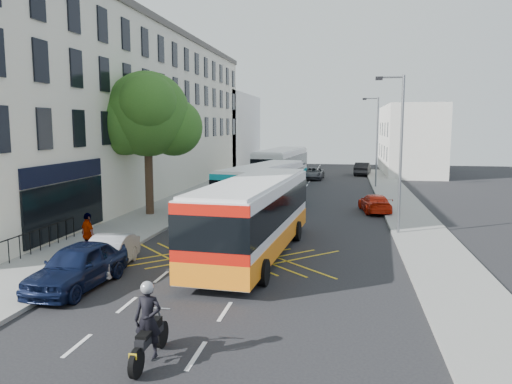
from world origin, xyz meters
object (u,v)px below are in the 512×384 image
at_px(bus_near, 254,216).
at_px(motorbike, 149,324).
at_px(parked_car_silver, 109,253).
at_px(bus_far, 282,166).
at_px(distant_car_grey, 313,173).
at_px(lamp_far, 376,137).
at_px(distant_car_dark, 362,169).
at_px(bus_mid, 263,186).
at_px(pedestrian_far, 88,234).
at_px(lamp_near, 399,146).
at_px(street_tree, 147,115).
at_px(red_hatchback, 375,203).
at_px(parked_car_blue, 78,266).

distance_m(bus_near, motorbike, 10.28).
xyz_separation_m(motorbike, parked_car_silver, (-4.59, 7.13, -0.30)).
bearing_deg(bus_far, distant_car_grey, 70.87).
height_order(lamp_far, distant_car_dark, lamp_far).
relative_size(lamp_far, bus_mid, 0.72).
bearing_deg(pedestrian_far, lamp_far, -79.21).
height_order(bus_far, motorbike, bus_far).
bearing_deg(pedestrian_far, bus_far, -62.75).
height_order(lamp_near, bus_far, lamp_near).
distance_m(motorbike, distant_car_grey, 41.99).
relative_size(bus_far, distant_car_dark, 2.78).
bearing_deg(street_tree, parked_car_silver, -75.61).
distance_m(street_tree, motorbike, 20.64).
relative_size(bus_far, motorbike, 5.46).
bearing_deg(motorbike, street_tree, 111.92).
relative_size(street_tree, red_hatchback, 2.14).
bearing_deg(street_tree, bus_near, -45.19).
xyz_separation_m(motorbike, distant_car_dark, (6.51, 47.41, -0.21)).
height_order(bus_mid, pedestrian_far, bus_mid).
relative_size(parked_car_blue, distant_car_grey, 1.03).
distance_m(bus_far, parked_car_blue, 31.46).
relative_size(bus_mid, distant_car_grey, 2.49).
bearing_deg(lamp_near, bus_mid, 141.30).
bearing_deg(motorbike, red_hatchback, 73.62).
bearing_deg(bus_near, pedestrian_far, -161.09).
height_order(motorbike, distant_car_dark, motorbike).
bearing_deg(red_hatchback, distant_car_dark, -97.70).
relative_size(bus_near, distant_car_grey, 2.71).
relative_size(lamp_near, parked_car_silver, 2.02).
bearing_deg(distant_car_dark, parked_car_silver, 81.83).
distance_m(lamp_far, distant_car_dark, 12.54).
bearing_deg(motorbike, bus_mid, 92.14).
relative_size(bus_near, red_hatchback, 2.92).
bearing_deg(street_tree, red_hatchback, 15.68).
bearing_deg(parked_car_blue, distant_car_grey, 84.30).
bearing_deg(bus_mid, street_tree, -140.18).
distance_m(street_tree, bus_mid, 8.84).
bearing_deg(bus_mid, parked_car_blue, -90.37).
height_order(street_tree, lamp_near, street_tree).
height_order(lamp_far, distant_car_grey, lamp_far).
bearing_deg(distant_car_dark, pedestrian_far, 79.27).
bearing_deg(bus_far, lamp_far, 1.10).
distance_m(bus_far, parked_car_silver, 29.15).
bearing_deg(pedestrian_far, bus_mid, -74.11).
relative_size(bus_far, distant_car_grey, 2.79).
distance_m(bus_near, distant_car_grey, 31.77).
height_order(street_tree, red_hatchback, street_tree).
bearing_deg(distant_car_grey, distant_car_dark, 48.83).
distance_m(lamp_far, distant_car_grey, 9.65).
height_order(parked_car_blue, distant_car_dark, parked_car_blue).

